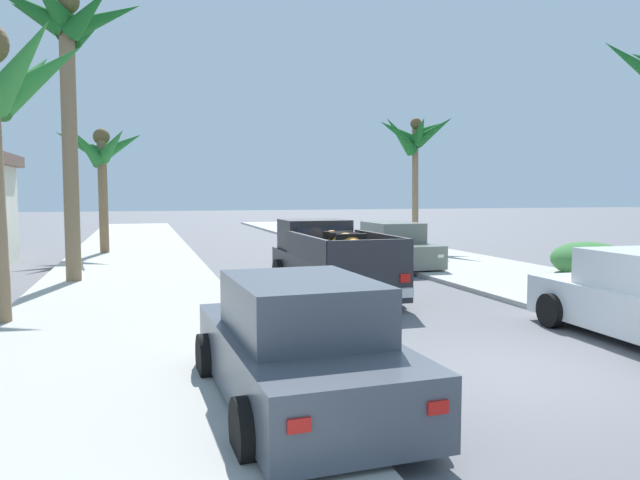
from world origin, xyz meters
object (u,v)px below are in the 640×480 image
car_left_mid (393,247)px  pickup_truck (330,262)px  hedge_bush (591,261)px  palm_tree_right_fore (101,152)px  car_right_near (300,347)px  palm_tree_right_mid (414,138)px  palm_tree_left_fore (67,43)px

car_left_mid → pickup_truck: bearing=-130.0°
hedge_bush → palm_tree_right_fore: bearing=141.8°
car_right_near → hedge_bush: car_right_near is taller
car_left_mid → palm_tree_right_fore: (-9.54, 6.92, 3.41)m
palm_tree_right_fore → palm_tree_right_mid: (13.23, -0.67, 0.85)m
palm_tree_right_mid → palm_tree_left_fore: bearing=-152.8°
car_right_near → palm_tree_right_mid: 20.98m
car_left_mid → palm_tree_right_mid: palm_tree_right_mid is taller
palm_tree_right_mid → hedge_bush: (0.75, -10.34, -4.43)m
hedge_bush → palm_tree_left_fore: bearing=166.7°
car_left_mid → palm_tree_left_fore: bearing=-175.9°
pickup_truck → palm_tree_left_fore: (-6.28, 3.56, 5.71)m
palm_tree_left_fore → palm_tree_right_fore: size_ratio=1.56×
palm_tree_left_fore → hedge_bush: size_ratio=2.85×
palm_tree_right_fore → hedge_bush: (13.98, -11.01, -3.58)m
palm_tree_left_fore → palm_tree_right_fore: 8.01m
palm_tree_right_fore → hedge_bush: palm_tree_right_fore is taller
car_left_mid → hedge_bush: 6.04m
hedge_bush → car_right_near: bearing=-144.9°
palm_tree_left_fore → hedge_bush: 15.86m
car_left_mid → palm_tree_right_mid: bearing=59.4°
pickup_truck → car_right_near: size_ratio=1.21×
pickup_truck → car_left_mid: bearing=50.0°
palm_tree_right_fore → car_right_near: bearing=-80.2°
palm_tree_left_fore → palm_tree_right_mid: palm_tree_left_fore is taller
palm_tree_right_mid → car_right_near: bearing=-119.2°
pickup_truck → palm_tree_right_fore: size_ratio=1.02×
car_right_near → palm_tree_right_mid: (10.03, 17.92, 4.27)m
palm_tree_left_fore → car_right_near: bearing=-72.2°
palm_tree_left_fore → palm_tree_right_mid: bearing=27.2°
car_right_near → palm_tree_right_mid: palm_tree_right_mid is taller
palm_tree_right_mid → car_left_mid: bearing=-120.6°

